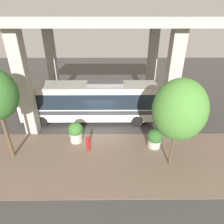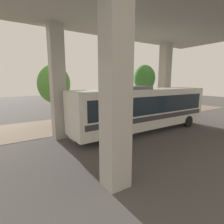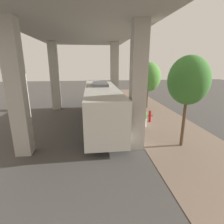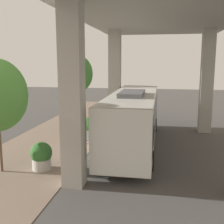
{
  "view_description": "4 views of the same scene",
  "coord_description": "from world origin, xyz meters",
  "views": [
    {
      "loc": [
        -11.94,
        -0.95,
        7.76
      ],
      "look_at": [
        1.05,
        -1.04,
        1.48
      ],
      "focal_mm": 28.0,
      "sensor_mm": 36.0,
      "label": 1
    },
    {
      "loc": [
        12.66,
        -8.99,
        4.01
      ],
      "look_at": [
        0.61,
        -1.05,
        1.46
      ],
      "focal_mm": 28.0,
      "sensor_mm": 36.0,
      "label": 2
    },
    {
      "loc": [
        3.32,
        15.79,
        5.42
      ],
      "look_at": [
        1.47,
        0.2,
        0.98
      ],
      "focal_mm": 28.0,
      "sensor_mm": 36.0,
      "label": 3
    },
    {
      "loc": [
        4.12,
        -16.59,
        5.33
      ],
      "look_at": [
        1.29,
        -0.36,
        2.38
      ],
      "focal_mm": 45.0,
      "sensor_mm": 36.0,
      "label": 4
    }
  ],
  "objects": [
    {
      "name": "street_tree_near",
      "position": [
        -2.62,
        5.61,
        4.35
      ],
      "size": [
        2.51,
        2.51,
        5.88
      ],
      "color": "brown",
      "rests_on": "ground"
    },
    {
      "name": "ground_plane",
      "position": [
        0.0,
        0.0,
        0.0
      ],
      "size": [
        80.0,
        80.0,
        0.0
      ],
      "primitive_type": "plane",
      "color": "#474442",
      "rests_on": "ground"
    },
    {
      "name": "planter_front",
      "position": [
        -1.64,
        -4.05,
        0.71
      ],
      "size": [
        1.08,
        1.08,
        1.41
      ],
      "color": "#ADA89E",
      "rests_on": "ground"
    },
    {
      "name": "sidewalk_strip",
      "position": [
        -3.0,
        0.0,
        0.01
      ],
      "size": [
        6.0,
        40.0,
        0.02
      ],
      "color": "#7A6656",
      "rests_on": "ground"
    },
    {
      "name": "fire_hydrant",
      "position": [
        -2.07,
        0.63,
        0.57
      ],
      "size": [
        0.51,
        0.24,
        1.13
      ],
      "color": "#B21919",
      "rests_on": "ground"
    },
    {
      "name": "overpass",
      "position": [
        4.0,
        0.0,
        7.23
      ],
      "size": [
        9.4,
        18.88,
        8.32
      ],
      "color": "#ADA89E",
      "rests_on": "ground"
    },
    {
      "name": "bus",
      "position": [
        2.49,
        0.73,
        1.98
      ],
      "size": [
        2.8,
        12.1,
        3.64
      ],
      "color": "silver",
      "rests_on": "ground"
    },
    {
      "name": "planter_middle",
      "position": [
        -0.93,
        1.67,
        0.81
      ],
      "size": [
        1.06,
        1.06,
        1.57
      ],
      "color": "#ADA89E",
      "rests_on": "ground"
    }
  ]
}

